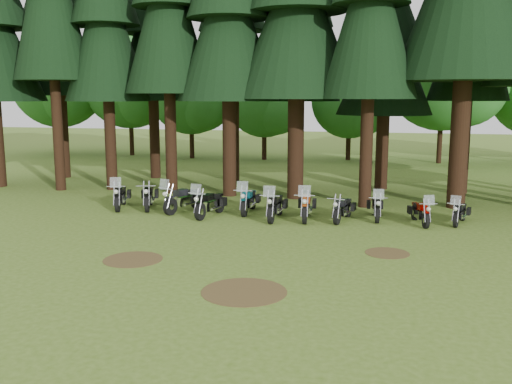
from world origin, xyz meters
TOP-DOWN VIEW (x-y plane):
  - ground at (0.00, 0.00)m, footprint 120.00×120.00m
  - pine_back_0 at (-14.68, 13.25)m, footprint 5.00×5.00m
  - pine_back_1 at (-9.26, 14.35)m, footprint 4.52×4.52m
  - pine_back_2 at (-4.38, 14.40)m, footprint 4.85×4.85m
  - pine_back_3 at (-0.37, 12.94)m, footprint 4.35×4.35m
  - pine_back_4 at (4.04, 13.25)m, footprint 4.94×4.94m
  - decid_0 at (-22.10, 25.26)m, footprint 8.00×7.78m
  - decid_1 at (-15.99, 25.76)m, footprint 7.91×7.69m
  - decid_2 at (-10.43, 24.78)m, footprint 6.72×6.53m
  - decid_3 at (-4.71, 25.13)m, footprint 6.12×5.95m
  - decid_4 at (1.58, 26.32)m, footprint 5.93×5.76m
  - decid_5 at (8.29, 25.71)m, footprint 8.45×8.21m
  - dirt_patch_0 at (-3.00, -2.00)m, footprint 1.80×1.80m
  - dirt_patch_1 at (4.50, 0.50)m, footprint 1.40×1.40m
  - dirt_patch_2 at (1.00, -4.00)m, footprint 2.20×2.20m
  - motorcycle_0 at (-6.98, 5.18)m, footprint 1.05×2.42m
  - motorcycle_1 at (-5.76, 5.45)m, footprint 0.95×2.39m
  - motorcycle_2 at (-4.01, 5.11)m, footprint 1.16×2.41m
  - motorcycle_3 at (-2.64, 4.46)m, footprint 0.72×2.41m
  - motorcycle_4 at (-1.27, 5.51)m, footprint 0.46×2.42m
  - motorcycle_5 at (0.08, 4.55)m, footprint 0.46×2.44m
  - motorcycle_6 at (1.28, 4.82)m, footprint 0.54×2.50m
  - motorcycle_7 at (2.73, 4.91)m, footprint 0.57×2.16m
  - motorcycle_8 at (4.00, 5.52)m, footprint 0.52×2.23m
  - motorcycle_9 at (5.68, 4.96)m, footprint 0.76×2.09m
  - motorcycle_10 at (7.17, 5.36)m, footprint 0.82×1.98m

SIDE VIEW (x-z plane):
  - ground at x=0.00m, z-range 0.00..0.00m
  - dirt_patch_0 at x=-3.00m, z-range 0.00..0.01m
  - dirt_patch_1 at x=4.50m, z-range 0.00..0.01m
  - dirt_patch_2 at x=1.00m, z-range 0.00..0.01m
  - motorcycle_10 at x=7.17m, z-range -0.21..1.05m
  - motorcycle_9 at x=5.68m, z-range -0.22..1.10m
  - motorcycle_7 at x=2.73m, z-range 0.01..0.90m
  - motorcycle_8 at x=4.00m, z-range -0.23..1.17m
  - motorcycle_3 at x=-2.64m, z-range -0.25..1.26m
  - motorcycle_4 at x=-1.27m, z-range -0.25..1.27m
  - motorcycle_1 at x=-5.76m, z-range 0.01..1.02m
  - motorcycle_5 at x=0.08m, z-range -0.26..1.29m
  - motorcycle_0 at x=-6.98m, z-range -0.26..1.29m
  - motorcycle_2 at x=-4.01m, z-range -0.26..1.30m
  - motorcycle_6 at x=1.28m, z-range -0.26..1.31m
  - decid_4 at x=1.58m, z-range 0.67..8.07m
  - decid_3 at x=-4.71m, z-range 0.69..8.34m
  - decid_2 at x=-10.43m, z-range 0.76..9.15m
  - decid_1 at x=-15.99m, z-range 0.89..10.77m
  - decid_0 at x=-22.10m, z-range 0.90..10.90m
  - decid_5 at x=8.29m, z-range 0.95..11.51m
  - pine_back_4 at x=4.04m, z-range 1.36..15.14m
  - pine_back_3 at x=-0.37m, z-range 1.60..17.80m
  - pine_back_1 at x=-9.26m, z-range 1.60..17.82m
  - pine_back_2 at x=-4.38m, z-range 1.61..17.91m
  - pine_back_0 at x=-14.68m, z-range 1.70..18.91m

